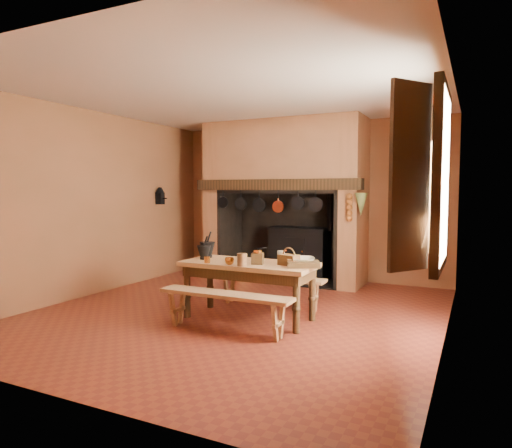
{
  "coord_description": "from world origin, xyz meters",
  "views": [
    {
      "loc": [
        2.77,
        -5.14,
        1.58
      ],
      "look_at": [
        0.13,
        0.3,
        1.14
      ],
      "focal_mm": 32.0,
      "sensor_mm": 36.0,
      "label": 1
    }
  ],
  "objects_px": {
    "coffee_grinder": "(258,257)",
    "wicker_basket": "(289,259)",
    "bench_front": "(225,303)",
    "mixing_bowl": "(300,261)",
    "iron_range": "(300,253)",
    "work_table": "(249,271)"
  },
  "relations": [
    {
      "from": "mixing_bowl",
      "to": "wicker_basket",
      "type": "bearing_deg",
      "value": -139.89
    },
    {
      "from": "iron_range",
      "to": "mixing_bowl",
      "type": "xyz_separation_m",
      "value": [
        0.94,
        -2.54,
        0.27
      ]
    },
    {
      "from": "mixing_bowl",
      "to": "wicker_basket",
      "type": "distance_m",
      "value": 0.14
    },
    {
      "from": "work_table",
      "to": "coffee_grinder",
      "type": "xyz_separation_m",
      "value": [
        0.16,
        -0.09,
        0.19
      ]
    },
    {
      "from": "mixing_bowl",
      "to": "iron_range",
      "type": "bearing_deg",
      "value": 110.29
    },
    {
      "from": "mixing_bowl",
      "to": "wicker_basket",
      "type": "height_order",
      "value": "wicker_basket"
    },
    {
      "from": "wicker_basket",
      "to": "coffee_grinder",
      "type": "bearing_deg",
      "value": -152.66
    },
    {
      "from": "wicker_basket",
      "to": "bench_front",
      "type": "bearing_deg",
      "value": -118.23
    },
    {
      "from": "work_table",
      "to": "bench_front",
      "type": "distance_m",
      "value": 0.65
    },
    {
      "from": "bench_front",
      "to": "mixing_bowl",
      "type": "relative_size",
      "value": 4.56
    },
    {
      "from": "iron_range",
      "to": "bench_front",
      "type": "height_order",
      "value": "iron_range"
    },
    {
      "from": "coffee_grinder",
      "to": "mixing_bowl",
      "type": "distance_m",
      "value": 0.5
    },
    {
      "from": "work_table",
      "to": "mixing_bowl",
      "type": "relative_size",
      "value": 4.69
    },
    {
      "from": "work_table",
      "to": "coffee_grinder",
      "type": "relative_size",
      "value": 7.82
    },
    {
      "from": "iron_range",
      "to": "mixing_bowl",
      "type": "relative_size",
      "value": 4.58
    },
    {
      "from": "bench_front",
      "to": "coffee_grinder",
      "type": "height_order",
      "value": "coffee_grinder"
    },
    {
      "from": "coffee_grinder",
      "to": "iron_range",
      "type": "bearing_deg",
      "value": 83.28
    },
    {
      "from": "wicker_basket",
      "to": "mixing_bowl",
      "type": "bearing_deg",
      "value": 52.97
    },
    {
      "from": "bench_front",
      "to": "mixing_bowl",
      "type": "height_order",
      "value": "mixing_bowl"
    },
    {
      "from": "coffee_grinder",
      "to": "wicker_basket",
      "type": "distance_m",
      "value": 0.37
    },
    {
      "from": "iron_range",
      "to": "coffee_grinder",
      "type": "bearing_deg",
      "value": -80.15
    },
    {
      "from": "coffee_grinder",
      "to": "wicker_basket",
      "type": "height_order",
      "value": "wicker_basket"
    }
  ]
}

